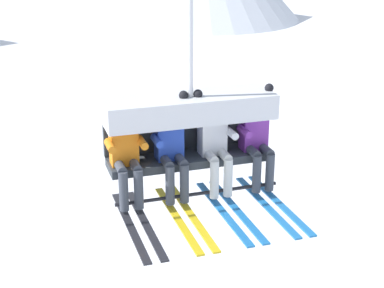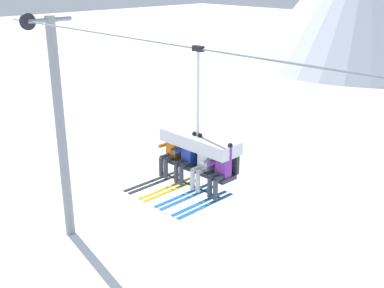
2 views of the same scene
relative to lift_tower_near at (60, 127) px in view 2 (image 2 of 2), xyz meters
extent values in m
cylinder|color=gray|center=(0.00, 0.02, -0.23)|extent=(0.36, 0.36, 8.43)
cylinder|color=gray|center=(0.00, 0.02, 3.83)|extent=(0.16, 1.60, 0.16)
cylinder|color=black|center=(0.00, -0.78, 3.83)|extent=(0.08, 0.56, 0.56)
cylinder|color=gray|center=(8.55, -0.78, 3.83)|extent=(19.10, 0.05, 0.05)
cube|color=#33383D|center=(7.92, -0.78, 1.02)|extent=(2.04, 0.48, 0.10)
cube|color=#33383D|center=(7.92, -0.50, 1.29)|extent=(2.04, 0.08, 0.45)
cube|color=silver|center=(7.92, -0.72, 1.67)|extent=(2.08, 0.68, 0.30)
cylinder|color=black|center=(7.92, -1.10, 0.69)|extent=(2.04, 0.04, 0.04)
cylinder|color=silver|center=(7.92, -0.78, 2.80)|extent=(0.07, 0.07, 1.96)
cube|color=black|center=(7.92, -0.78, 3.83)|extent=(0.28, 0.12, 0.12)
cube|color=orange|center=(7.09, -0.80, 1.33)|extent=(0.32, 0.22, 0.52)
sphere|color=maroon|center=(7.09, -0.80, 1.69)|extent=(0.22, 0.22, 0.22)
ellipsoid|color=black|center=(7.09, -0.90, 1.69)|extent=(0.17, 0.04, 0.08)
cylinder|color=#3D424C|center=(7.00, -0.97, 1.11)|extent=(0.11, 0.34, 0.11)
cylinder|color=#3D424C|center=(7.18, -0.97, 1.11)|extent=(0.11, 0.34, 0.11)
cylinder|color=#3D424C|center=(7.00, -1.14, 0.87)|extent=(0.11, 0.11, 0.48)
cylinder|color=#3D424C|center=(7.18, -1.14, 0.87)|extent=(0.11, 0.11, 0.48)
cube|color=#232328|center=(7.00, -1.44, 0.58)|extent=(0.09, 1.70, 0.02)
cube|color=#232328|center=(7.18, -1.44, 0.58)|extent=(0.09, 1.70, 0.02)
cylinder|color=orange|center=(6.90, -0.95, 1.37)|extent=(0.09, 0.30, 0.09)
cylinder|color=orange|center=(7.28, -0.95, 1.37)|extent=(0.09, 0.30, 0.09)
cube|color=#2847B7|center=(7.64, -0.80, 1.33)|extent=(0.32, 0.22, 0.52)
sphere|color=maroon|center=(7.64, -0.80, 1.69)|extent=(0.22, 0.22, 0.22)
ellipsoid|color=black|center=(7.64, -0.90, 1.69)|extent=(0.17, 0.04, 0.08)
cylinder|color=#3D424C|center=(7.55, -0.97, 1.11)|extent=(0.11, 0.34, 0.11)
cylinder|color=#3D424C|center=(7.73, -0.97, 1.11)|extent=(0.11, 0.34, 0.11)
cylinder|color=#3D424C|center=(7.55, -1.14, 0.87)|extent=(0.11, 0.11, 0.48)
cylinder|color=#3D424C|center=(7.73, -1.14, 0.87)|extent=(0.11, 0.11, 0.48)
cube|color=gold|center=(7.55, -1.44, 0.58)|extent=(0.09, 1.70, 0.02)
cube|color=gold|center=(7.73, -1.44, 0.58)|extent=(0.09, 1.70, 0.02)
cylinder|color=#2847B7|center=(7.46, -0.95, 1.37)|extent=(0.09, 0.30, 0.09)
cylinder|color=#2847B7|center=(7.83, -0.80, 1.68)|extent=(0.09, 0.09, 0.30)
sphere|color=black|center=(7.83, -0.80, 1.85)|extent=(0.11, 0.11, 0.11)
cube|color=silver|center=(8.20, -0.80, 1.33)|extent=(0.32, 0.22, 0.52)
sphere|color=silver|center=(8.20, -0.80, 1.69)|extent=(0.22, 0.22, 0.22)
ellipsoid|color=black|center=(8.20, -0.90, 1.69)|extent=(0.17, 0.04, 0.08)
cylinder|color=silver|center=(8.11, -0.97, 1.11)|extent=(0.11, 0.34, 0.11)
cylinder|color=silver|center=(8.28, -0.97, 1.11)|extent=(0.11, 0.34, 0.11)
cylinder|color=silver|center=(8.11, -1.14, 0.87)|extent=(0.11, 0.11, 0.48)
cylinder|color=silver|center=(8.28, -1.14, 0.87)|extent=(0.11, 0.11, 0.48)
cube|color=#1E6BB2|center=(8.11, -1.44, 0.58)|extent=(0.09, 1.70, 0.02)
cube|color=#1E6BB2|center=(8.28, -1.44, 0.58)|extent=(0.09, 1.70, 0.02)
cylinder|color=silver|center=(8.01, -0.80, 1.68)|extent=(0.09, 0.09, 0.30)
sphere|color=black|center=(8.01, -0.80, 1.85)|extent=(0.11, 0.11, 0.11)
cylinder|color=silver|center=(8.38, -0.95, 1.37)|extent=(0.09, 0.30, 0.09)
cube|color=purple|center=(8.75, -0.80, 1.33)|extent=(0.32, 0.22, 0.52)
sphere|color=#284C93|center=(8.75, -0.80, 1.69)|extent=(0.22, 0.22, 0.22)
ellipsoid|color=black|center=(8.75, -0.90, 1.69)|extent=(0.17, 0.04, 0.08)
cylinder|color=#3D424C|center=(8.66, -0.97, 1.11)|extent=(0.11, 0.34, 0.11)
cylinder|color=#3D424C|center=(8.84, -0.97, 1.11)|extent=(0.11, 0.34, 0.11)
cylinder|color=#3D424C|center=(8.66, -1.14, 0.87)|extent=(0.11, 0.11, 0.48)
cylinder|color=#3D424C|center=(8.84, -1.14, 0.87)|extent=(0.11, 0.11, 0.48)
cube|color=#1E6BB2|center=(8.66, -1.44, 0.58)|extent=(0.09, 1.70, 0.02)
cube|color=#1E6BB2|center=(8.84, -1.44, 0.58)|extent=(0.09, 1.70, 0.02)
cylinder|color=purple|center=(8.56, -0.95, 1.37)|extent=(0.09, 0.30, 0.09)
cylinder|color=purple|center=(8.94, -0.80, 1.68)|extent=(0.09, 0.09, 0.30)
sphere|color=black|center=(8.94, -0.80, 1.85)|extent=(0.11, 0.11, 0.11)
camera|label=1|loc=(5.88, -7.22, 3.71)|focal=55.00mm
camera|label=2|loc=(15.37, -8.27, 5.47)|focal=45.00mm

